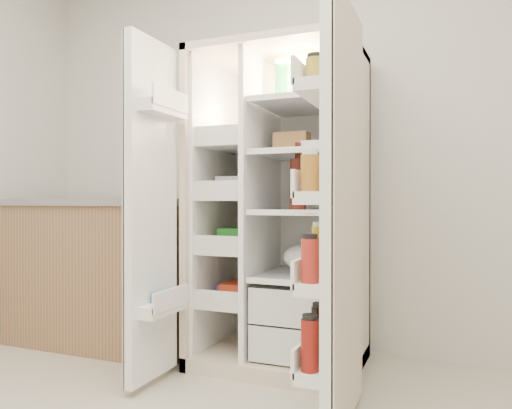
% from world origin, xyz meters
% --- Properties ---
extents(wall_back, '(4.00, 0.02, 2.70)m').
position_xyz_m(wall_back, '(0.00, 2.00, 1.35)').
color(wall_back, silver).
rests_on(wall_back, floor).
extents(refrigerator, '(0.92, 0.70, 1.80)m').
position_xyz_m(refrigerator, '(-0.04, 1.65, 0.75)').
color(refrigerator, beige).
rests_on(refrigerator, floor).
extents(freezer_door, '(0.15, 0.40, 1.72)m').
position_xyz_m(freezer_door, '(-0.55, 1.05, 0.89)').
color(freezer_door, white).
rests_on(freezer_door, floor).
extents(fridge_door, '(0.17, 0.58, 1.72)m').
position_xyz_m(fridge_door, '(0.43, 0.96, 0.87)').
color(fridge_door, white).
rests_on(fridge_door, floor).
extents(kitchen_counter, '(1.31, 0.70, 0.95)m').
position_xyz_m(kitchen_counter, '(-1.23, 1.59, 0.48)').
color(kitchen_counter, '#9A6B4D').
rests_on(kitchen_counter, floor).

